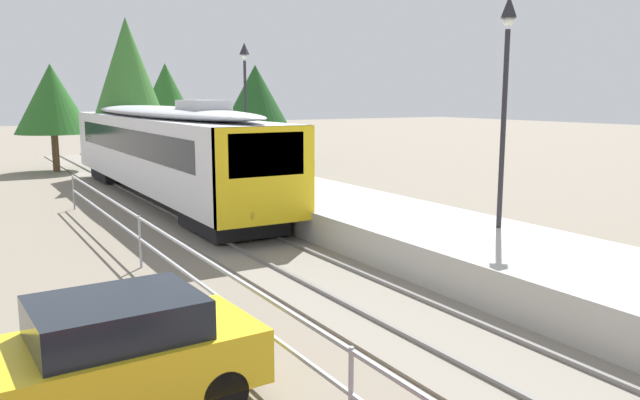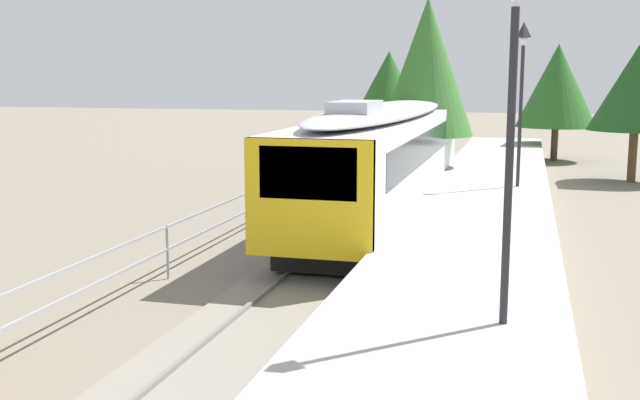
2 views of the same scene
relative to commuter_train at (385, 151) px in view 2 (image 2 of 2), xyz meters
name	(u,v)px [view 2 (image 2 of 2)]	position (x,y,z in m)	size (l,w,h in m)	color
ground_plane	(199,269)	(-3.00, -7.99, -2.14)	(160.00, 160.00, 0.00)	slate
track_rails	(320,276)	(0.00, -7.99, -2.11)	(3.20, 60.00, 0.14)	gray
commuter_train	(385,151)	(0.00, 0.00, 0.00)	(2.82, 18.29, 3.74)	silver
station_platform	(466,268)	(3.25, -7.99, -1.69)	(3.90, 60.00, 0.90)	#B7B5AD
platform_lamp_mid_platform	(513,70)	(4.18, -13.03, 2.48)	(0.34, 0.34, 5.35)	#232328
platform_lamp_far_end	(522,73)	(4.18, 1.71, 2.48)	(0.34, 0.34, 5.35)	#232328
tree_behind_carpark	(637,88)	(8.82, 10.74, 1.87)	(3.96, 3.96, 5.83)	brown
tree_behind_station_far	(389,90)	(-2.12, 12.62, 1.71)	(3.92, 3.92, 5.70)	brown
tree_distant_left	(427,67)	(0.45, 6.73, 2.73)	(3.80, 3.80, 7.61)	brown
tree_distant_centre	(557,86)	(5.86, 18.68, 1.85)	(4.24, 4.24, 6.19)	brown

